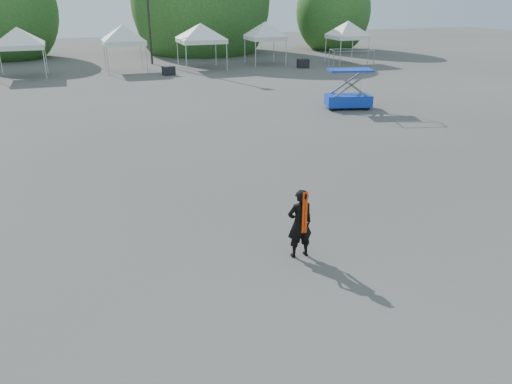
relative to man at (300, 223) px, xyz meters
name	(u,v)px	position (x,y,z in m)	size (l,w,h in m)	color
ground	(239,243)	(-1.09, 1.02, -0.81)	(120.00, 120.00, 0.00)	#474442
tree_mid_w	(5,11)	(-9.09, 41.02, 3.12)	(4.16, 4.16, 6.33)	#382314
tree_far_e	(333,12)	(20.91, 38.02, 2.82)	(3.84, 3.84, 5.84)	#382314
tent_d	(17,31)	(-7.46, 29.33, 2.25)	(4.49, 4.49, 3.88)	silver
tent_e	(123,28)	(-0.51, 29.65, 2.25)	(4.13, 4.13, 3.88)	silver
tent_f	(201,27)	(5.12, 29.11, 2.25)	(4.63, 4.63, 3.88)	silver
tent_g	(265,25)	(10.48, 29.64, 2.25)	(3.91, 3.91, 3.88)	silver
tent_h	(348,24)	(17.08, 28.19, 2.25)	(3.88, 3.88, 3.88)	silver
man	(300,223)	(0.00, 0.00, 0.00)	(0.59, 0.39, 1.61)	black
scissor_lift	(350,79)	(8.65, 13.02, 0.66)	(2.46, 1.66, 2.90)	#0E48B8
crate_mid	(169,71)	(2.12, 26.89, -0.50)	(0.80, 0.62, 0.62)	black
crate_east	(303,63)	(12.62, 26.97, -0.47)	(0.86, 0.67, 0.67)	black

